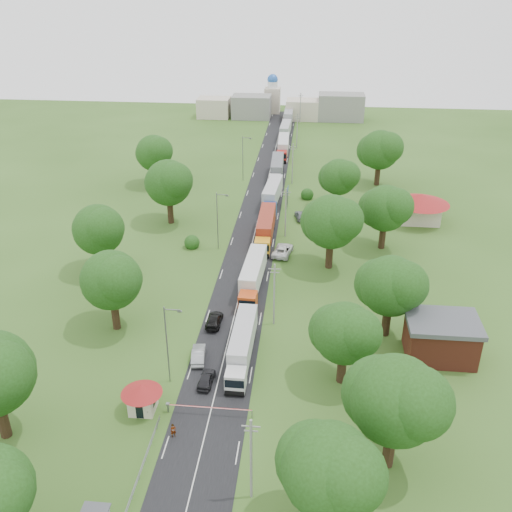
# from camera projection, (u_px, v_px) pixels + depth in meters

# --- Properties ---
(ground) EXTENTS (260.00, 260.00, 0.00)m
(ground) POSITION_uv_depth(u_px,v_px,m) (239.00, 295.00, 82.68)
(ground) COLOR #32541C
(ground) RESTS_ON ground
(road) EXTENTS (8.00, 200.00, 0.04)m
(road) POSITION_uv_depth(u_px,v_px,m) (254.00, 237.00, 100.45)
(road) COLOR black
(road) RESTS_ON ground
(boom_barrier) EXTENTS (9.22, 0.35, 1.18)m
(boom_barrier) POSITION_uv_depth(u_px,v_px,m) (197.00, 407.00, 60.19)
(boom_barrier) COLOR slate
(boom_barrier) RESTS_ON ground
(guard_booth) EXTENTS (4.40, 4.40, 3.45)m
(guard_booth) POSITION_uv_depth(u_px,v_px,m) (142.00, 394.00, 60.13)
(guard_booth) COLOR beige
(guard_booth) RESTS_ON ground
(guard_rail) EXTENTS (0.10, 17.00, 1.70)m
(guard_rail) POSITION_uv_depth(u_px,v_px,m) (137.00, 487.00, 52.02)
(guard_rail) COLOR slate
(guard_rail) RESTS_ON ground
(info_sign) EXTENTS (0.12, 3.10, 4.10)m
(info_sign) POSITION_uv_depth(u_px,v_px,m) (288.00, 193.00, 111.97)
(info_sign) COLOR slate
(info_sign) RESTS_ON ground
(pole_0) EXTENTS (1.60, 0.24, 9.00)m
(pole_0) POSITION_uv_depth(u_px,v_px,m) (251.00, 458.00, 48.98)
(pole_0) COLOR gray
(pole_0) RESTS_ON ground
(pole_1) EXTENTS (1.60, 0.24, 9.00)m
(pole_1) POSITION_uv_depth(u_px,v_px,m) (274.00, 294.00, 73.86)
(pole_1) COLOR gray
(pole_1) RESTS_ON ground
(pole_2) EXTENTS (1.60, 0.24, 9.00)m
(pole_2) POSITION_uv_depth(u_px,v_px,m) (286.00, 212.00, 98.74)
(pole_2) COLOR gray
(pole_2) RESTS_ON ground
(pole_3) EXTENTS (1.60, 0.24, 9.00)m
(pole_3) POSITION_uv_depth(u_px,v_px,m) (293.00, 163.00, 123.62)
(pole_3) COLOR gray
(pole_3) RESTS_ON ground
(pole_4) EXTENTS (1.60, 0.24, 9.00)m
(pole_4) POSITION_uv_depth(u_px,v_px,m) (297.00, 131.00, 148.50)
(pole_4) COLOR gray
(pole_4) RESTS_ON ground
(pole_5) EXTENTS (1.60, 0.24, 9.00)m
(pole_5) POSITION_uv_depth(u_px,v_px,m) (300.00, 107.00, 173.38)
(pole_5) COLOR gray
(pole_5) RESTS_ON ground
(lamp_0) EXTENTS (2.03, 0.22, 10.00)m
(lamp_0) POSITION_uv_depth(u_px,v_px,m) (168.00, 341.00, 62.89)
(lamp_0) COLOR slate
(lamp_0) RESTS_ON ground
(lamp_1) EXTENTS (2.03, 0.22, 10.00)m
(lamp_1) POSITION_uv_depth(u_px,v_px,m) (218.00, 218.00, 93.99)
(lamp_1) COLOR slate
(lamp_1) RESTS_ON ground
(lamp_2) EXTENTS (2.03, 0.22, 10.00)m
(lamp_2) POSITION_uv_depth(u_px,v_px,m) (243.00, 156.00, 125.08)
(lamp_2) COLOR slate
(lamp_2) RESTS_ON ground
(tree_0) EXTENTS (8.80, 8.80, 11.07)m
(tree_0) POSITION_uv_depth(u_px,v_px,m) (329.00, 469.00, 44.74)
(tree_0) COLOR #382616
(tree_0) RESTS_ON ground
(tree_1) EXTENTS (9.60, 9.60, 12.05)m
(tree_1) POSITION_uv_depth(u_px,v_px,m) (396.00, 399.00, 51.04)
(tree_1) COLOR #382616
(tree_1) RESTS_ON ground
(tree_2) EXTENTS (8.00, 8.00, 10.10)m
(tree_2) POSITION_uv_depth(u_px,v_px,m) (344.00, 332.00, 62.60)
(tree_2) COLOR #382616
(tree_2) RESTS_ON ground
(tree_3) EXTENTS (8.80, 8.80, 11.07)m
(tree_3) POSITION_uv_depth(u_px,v_px,m) (390.00, 285.00, 70.68)
(tree_3) COLOR #382616
(tree_3) RESTS_ON ground
(tree_4) EXTENTS (9.60, 9.60, 12.05)m
(tree_4) POSITION_uv_depth(u_px,v_px,m) (331.00, 221.00, 87.03)
(tree_4) COLOR #382616
(tree_4) RESTS_ON ground
(tree_5) EXTENTS (8.80, 8.80, 11.07)m
(tree_5) POSITION_uv_depth(u_px,v_px,m) (385.00, 208.00, 93.61)
(tree_5) COLOR #382616
(tree_5) RESTS_ON ground
(tree_6) EXTENTS (8.00, 8.00, 10.10)m
(tree_6) POSITION_uv_depth(u_px,v_px,m) (339.00, 177.00, 109.61)
(tree_6) COLOR #382616
(tree_6) RESTS_ON ground
(tree_7) EXTENTS (9.60, 9.60, 12.05)m
(tree_7) POSITION_uv_depth(u_px,v_px,m) (380.00, 150.00, 121.59)
(tree_7) COLOR #382616
(tree_7) RESTS_ON ground
(tree_10) EXTENTS (8.80, 8.80, 11.07)m
(tree_10) POSITION_uv_depth(u_px,v_px,m) (111.00, 279.00, 72.01)
(tree_10) COLOR #382616
(tree_10) RESTS_ON ground
(tree_11) EXTENTS (8.80, 8.80, 11.07)m
(tree_11) POSITION_uv_depth(u_px,v_px,m) (98.00, 229.00, 85.97)
(tree_11) COLOR #382616
(tree_11) RESTS_ON ground
(tree_12) EXTENTS (9.60, 9.60, 12.05)m
(tree_12) POSITION_uv_depth(u_px,v_px,m) (168.00, 182.00, 102.93)
(tree_12) COLOR #382616
(tree_12) RESTS_ON ground
(tree_13) EXTENTS (8.80, 8.80, 11.07)m
(tree_13) POSITION_uv_depth(u_px,v_px,m) (154.00, 153.00, 121.69)
(tree_13) COLOR #382616
(tree_13) RESTS_ON ground
(house_brick) EXTENTS (8.60, 6.60, 5.20)m
(house_brick) POSITION_uv_depth(u_px,v_px,m) (441.00, 338.00, 68.52)
(house_brick) COLOR maroon
(house_brick) RESTS_ON ground
(house_cream) EXTENTS (10.08, 10.08, 5.80)m
(house_cream) POSITION_uv_depth(u_px,v_px,m) (421.00, 204.00, 105.03)
(house_cream) COLOR beige
(house_cream) RESTS_ON ground
(distant_town) EXTENTS (52.00, 8.00, 8.00)m
(distant_town) POSITION_uv_depth(u_px,v_px,m) (285.00, 108.00, 178.79)
(distant_town) COLOR gray
(distant_town) RESTS_ON ground
(church) EXTENTS (5.00, 5.00, 12.30)m
(church) POSITION_uv_depth(u_px,v_px,m) (272.00, 96.00, 185.46)
(church) COLOR beige
(church) RESTS_ON ground
(truck_0) EXTENTS (2.46, 13.72, 3.80)m
(truck_0) POSITION_uv_depth(u_px,v_px,m) (242.00, 345.00, 68.29)
(truck_0) COLOR silver
(truck_0) RESTS_ON ground
(truck_1) EXTENTS (3.05, 14.71, 4.07)m
(truck_1) POSITION_uv_depth(u_px,v_px,m) (253.00, 276.00, 83.34)
(truck_1) COLOR #CA4617
(truck_1) RESTS_ON ground
(truck_2) EXTENTS (2.62, 14.97, 4.15)m
(truck_2) POSITION_uv_depth(u_px,v_px,m) (266.00, 228.00, 98.84)
(truck_2) COLOR #F7A71D
(truck_2) RESTS_ON ground
(truck_3) EXTENTS (3.38, 15.01, 4.14)m
(truck_3) POSITION_uv_depth(u_px,v_px,m) (272.00, 195.00, 113.18)
(truck_3) COLOR navy
(truck_3) RESTS_ON ground
(truck_4) EXTENTS (2.89, 14.90, 4.12)m
(truck_4) POSITION_uv_depth(u_px,v_px,m) (277.00, 169.00, 127.95)
(truck_4) COLOR #B9B9B9
(truck_4) RESTS_ON ground
(truck_5) EXTENTS (2.80, 14.78, 4.09)m
(truck_5) POSITION_uv_depth(u_px,v_px,m) (283.00, 147.00, 144.04)
(truck_5) COLOR #A91E1A
(truck_5) RESTS_ON ground
(truck_6) EXTENTS (2.70, 14.03, 3.88)m
(truck_6) POSITION_uv_depth(u_px,v_px,m) (285.00, 131.00, 158.32)
(truck_6) COLOR #266124
(truck_6) RESTS_ON ground
(truck_7) EXTENTS (2.57, 14.42, 4.00)m
(truck_7) POSITION_uv_depth(u_px,v_px,m) (288.00, 117.00, 173.24)
(truck_7) COLOR #A8A8A8
(truck_7) RESTS_ON ground
(car_lane_front) EXTENTS (1.80, 3.98, 1.33)m
(car_lane_front) POSITION_uv_depth(u_px,v_px,m) (206.00, 379.00, 64.72)
(car_lane_front) COLOR black
(car_lane_front) RESTS_ON ground
(car_lane_mid) EXTENTS (2.10, 4.59, 1.46)m
(car_lane_mid) POSITION_uv_depth(u_px,v_px,m) (198.00, 354.00, 68.72)
(car_lane_mid) COLOR #999DA1
(car_lane_mid) RESTS_ON ground
(car_lane_rear) EXTENTS (1.94, 4.68, 1.35)m
(car_lane_rear) POSITION_uv_depth(u_px,v_px,m) (214.00, 320.00, 75.55)
(car_lane_rear) COLOR black
(car_lane_rear) RESTS_ON ground
(car_verge_near) EXTENTS (3.67, 6.22, 1.62)m
(car_verge_near) POSITION_uv_depth(u_px,v_px,m) (283.00, 250.00, 94.05)
(car_verge_near) COLOR white
(car_verge_near) RESTS_ON ground
(car_verge_far) EXTENTS (2.75, 4.82, 1.55)m
(car_verge_far) POSITION_uv_depth(u_px,v_px,m) (301.00, 216.00, 107.39)
(car_verge_far) COLOR slate
(car_verge_far) RESTS_ON ground
(pedestrian_near) EXTENTS (0.69, 0.60, 1.58)m
(pedestrian_near) POSITION_uv_depth(u_px,v_px,m) (173.00, 431.00, 57.27)
(pedestrian_near) COLOR gray
(pedestrian_near) RESTS_ON ground
(pedestrian_booth) EXTENTS (0.96, 1.06, 1.78)m
(pedestrian_booth) POSITION_uv_depth(u_px,v_px,m) (147.00, 411.00, 59.75)
(pedestrian_booth) COLOR gray
(pedestrian_booth) RESTS_ON ground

